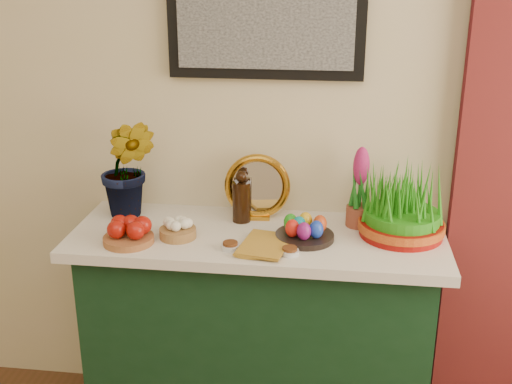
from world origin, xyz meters
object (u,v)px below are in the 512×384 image
Objects in this scene: sideboard at (258,339)px; wheatgrass_sabzeh at (403,207)px; book at (243,242)px; mirror at (257,187)px; hyacinth_green at (127,152)px.

wheatgrass_sabzeh is (0.53, 0.04, 0.58)m from sideboard.
wheatgrass_sabzeh is at bearing 26.24° from book.
mirror and wheatgrass_sabzeh have the same top height.
hyacinth_green is at bearing 165.25° from book.
hyacinth_green reaches higher than book.
sideboard is 2.45× the size of hyacinth_green.
wheatgrass_sabzeh is at bearing 4.55° from sideboard.
book is at bearing -163.78° from wheatgrass_sabzeh.
mirror is at bearing 98.14° from sideboard.
mirror is at bearing 168.92° from wheatgrass_sabzeh.
mirror is 0.30m from book.
hyacinth_green is (-0.52, 0.10, 0.73)m from sideboard.
sideboard is 0.90m from hyacinth_green.
hyacinth_green is at bearing -174.39° from mirror.
hyacinth_green is 2.43× the size of book.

